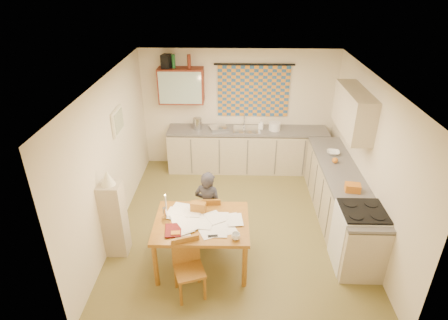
{
  "coord_description": "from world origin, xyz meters",
  "views": [
    {
      "loc": [
        -0.1,
        -5.19,
        3.94
      ],
      "look_at": [
        -0.24,
        0.2,
        1.12
      ],
      "focal_mm": 30.0,
      "sensor_mm": 36.0,
      "label": 1
    }
  ],
  "objects_px": {
    "counter_right": "(339,198)",
    "dining_table": "(202,242)",
    "stove": "(358,238)",
    "chair_far": "(208,225)",
    "shelf_stand": "(114,219)",
    "person": "(208,207)",
    "counter_back": "(247,150)"
  },
  "relations": [
    {
      "from": "counter_right",
      "to": "stove",
      "type": "bearing_deg",
      "value": -90.0
    },
    {
      "from": "counter_back",
      "to": "shelf_stand",
      "type": "bearing_deg",
      "value": -127.06
    },
    {
      "from": "counter_back",
      "to": "dining_table",
      "type": "distance_m",
      "value": 3.0
    },
    {
      "from": "stove",
      "to": "chair_far",
      "type": "distance_m",
      "value": 2.25
    },
    {
      "from": "dining_table",
      "to": "chair_far",
      "type": "bearing_deg",
      "value": 84.19
    },
    {
      "from": "dining_table",
      "to": "chair_far",
      "type": "height_order",
      "value": "chair_far"
    },
    {
      "from": "dining_table",
      "to": "shelf_stand",
      "type": "distance_m",
      "value": 1.35
    },
    {
      "from": "counter_back",
      "to": "person",
      "type": "distance_m",
      "value": 2.44
    },
    {
      "from": "counter_back",
      "to": "counter_right",
      "type": "relative_size",
      "value": 1.12
    },
    {
      "from": "counter_back",
      "to": "shelf_stand",
      "type": "relative_size",
      "value": 2.75
    },
    {
      "from": "counter_back",
      "to": "person",
      "type": "xyz_separation_m",
      "value": [
        -0.67,
        -2.35,
        0.16
      ]
    },
    {
      "from": "person",
      "to": "shelf_stand",
      "type": "height_order",
      "value": "person"
    },
    {
      "from": "dining_table",
      "to": "chair_far",
      "type": "xyz_separation_m",
      "value": [
        0.05,
        0.56,
        -0.12
      ]
    },
    {
      "from": "counter_back",
      "to": "counter_right",
      "type": "height_order",
      "value": "same"
    },
    {
      "from": "counter_right",
      "to": "stove",
      "type": "xyz_separation_m",
      "value": [
        0.0,
        -1.06,
        0.03
      ]
    },
    {
      "from": "counter_right",
      "to": "person",
      "type": "xyz_separation_m",
      "value": [
        -2.17,
        -0.53,
        0.16
      ]
    },
    {
      "from": "dining_table",
      "to": "shelf_stand",
      "type": "bearing_deg",
      "value": 169.95
    },
    {
      "from": "person",
      "to": "shelf_stand",
      "type": "distance_m",
      "value": 1.41
    },
    {
      "from": "counter_right",
      "to": "person",
      "type": "bearing_deg",
      "value": -166.3
    },
    {
      "from": "stove",
      "to": "dining_table",
      "type": "height_order",
      "value": "stove"
    },
    {
      "from": "shelf_stand",
      "to": "stove",
      "type": "bearing_deg",
      "value": -2.95
    },
    {
      "from": "counter_right",
      "to": "chair_far",
      "type": "bearing_deg",
      "value": -166.21
    },
    {
      "from": "counter_back",
      "to": "dining_table",
      "type": "xyz_separation_m",
      "value": [
        -0.72,
        -2.91,
        -0.07
      ]
    },
    {
      "from": "person",
      "to": "dining_table",
      "type": "bearing_deg",
      "value": 103.71
    },
    {
      "from": "chair_far",
      "to": "person",
      "type": "distance_m",
      "value": 0.35
    },
    {
      "from": "counter_right",
      "to": "dining_table",
      "type": "distance_m",
      "value": 2.48
    },
    {
      "from": "counter_right",
      "to": "chair_far",
      "type": "relative_size",
      "value": 3.5
    },
    {
      "from": "counter_right",
      "to": "chair_far",
      "type": "distance_m",
      "value": 2.25
    },
    {
      "from": "dining_table",
      "to": "chair_far",
      "type": "distance_m",
      "value": 0.58
    },
    {
      "from": "counter_right",
      "to": "stove",
      "type": "distance_m",
      "value": 1.06
    },
    {
      "from": "chair_far",
      "to": "stove",
      "type": "bearing_deg",
      "value": 161.81
    },
    {
      "from": "counter_right",
      "to": "counter_back",
      "type": "bearing_deg",
      "value": 129.62
    }
  ]
}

